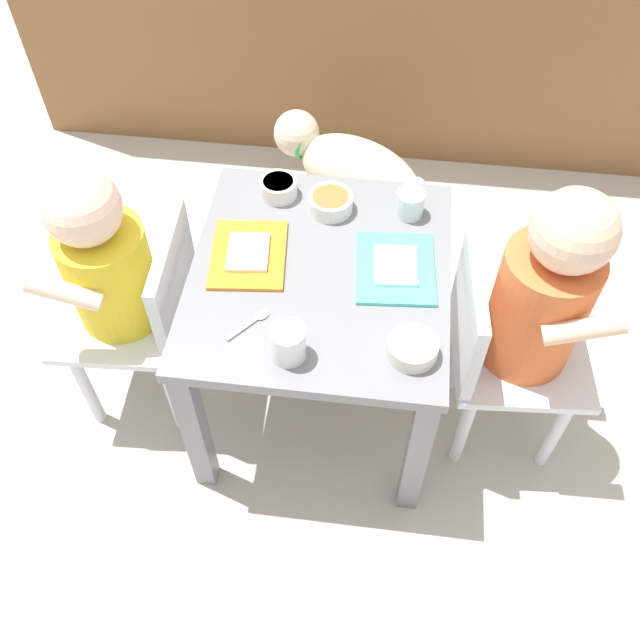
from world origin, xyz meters
TOP-DOWN VIEW (x-y plane):
  - ground_plane at (0.00, 0.00)m, footprint 7.00×7.00m
  - dining_table at (0.00, 0.00)m, footprint 0.52×0.57m
  - seated_child_left at (-0.42, -0.03)m, footprint 0.29×0.29m
  - seated_child_right at (0.42, -0.03)m, footprint 0.30×0.30m
  - dog at (0.01, 0.62)m, footprint 0.47×0.33m
  - food_tray_left at (-0.15, 0.02)m, footprint 0.17×0.20m
  - food_tray_right at (0.15, 0.02)m, footprint 0.17×0.20m
  - water_cup_left at (-0.03, -0.21)m, footprint 0.06×0.06m
  - water_cup_right at (0.17, 0.18)m, footprint 0.06×0.06m
  - veggie_bowl_far at (-0.12, 0.21)m, footprint 0.08×0.08m
  - cereal_bowl_right_side at (0.19, -0.18)m, footprint 0.09×0.09m
  - veggie_bowl_near at (0.00, 0.18)m, footprint 0.09×0.09m
  - spoon_by_left_tray at (-0.11, -0.15)m, footprint 0.07×0.09m

SIDE VIEW (x-z plane):
  - ground_plane at x=0.00m, z-range 0.00..0.00m
  - dog at x=0.01m, z-range 0.05..0.36m
  - dining_table at x=0.00m, z-range 0.14..0.60m
  - seated_child_left at x=-0.42m, z-range 0.09..0.77m
  - seated_child_right at x=0.42m, z-range 0.09..0.82m
  - spoon_by_left_tray at x=-0.11m, z-range 0.46..0.46m
  - food_tray_right at x=0.15m, z-range 0.46..0.47m
  - food_tray_left at x=-0.15m, z-range 0.46..0.47m
  - cereal_bowl_right_side at x=0.19m, z-range 0.46..0.49m
  - veggie_bowl_near at x=0.00m, z-range 0.46..0.50m
  - veggie_bowl_far at x=-0.12m, z-range 0.46..0.50m
  - water_cup_right at x=0.17m, z-range 0.45..0.51m
  - water_cup_left at x=-0.03m, z-range 0.45..0.52m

